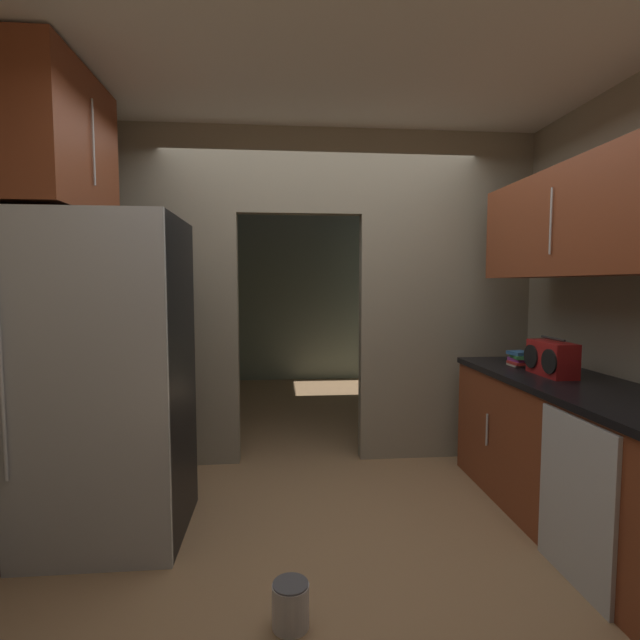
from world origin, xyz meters
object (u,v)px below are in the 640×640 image
object	(u,v)px
refrigerator	(109,379)
dishwasher	(575,501)
book_stack	(519,359)
paint_can	(291,605)
boombox	(552,359)

from	to	relation	value
refrigerator	dishwasher	size ratio (longest dim) A/B	2.23
book_stack	paint_can	world-z (taller)	book_stack
dishwasher	paint_can	distance (m)	1.43
boombox	paint_can	xyz separation A→B (m)	(-1.68, -0.89, -0.89)
refrigerator	dishwasher	bearing A→B (deg)	-15.66
refrigerator	book_stack	xyz separation A→B (m)	(2.67, 0.39, 0.02)
dishwasher	book_stack	xyz separation A→B (m)	(0.27, 1.07, 0.52)
boombox	book_stack	xyz separation A→B (m)	(-0.03, 0.35, -0.06)
boombox	book_stack	bearing A→B (deg)	94.31
refrigerator	boombox	xyz separation A→B (m)	(2.69, 0.05, 0.07)
refrigerator	paint_can	world-z (taller)	refrigerator
boombox	paint_can	distance (m)	2.10
dishwasher	boombox	xyz separation A→B (m)	(0.30, 0.72, 0.58)
refrigerator	paint_can	xyz separation A→B (m)	(1.01, -0.85, -0.82)
paint_can	refrigerator	bearing A→B (deg)	140.11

